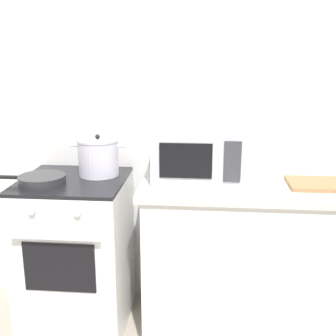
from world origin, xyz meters
The scene contains 8 objects.
back_wall centered at (0.30, 0.97, 1.25)m, with size 4.40×0.10×2.50m, color silver.
lower_cabinet_right centered at (0.90, 0.62, 0.44)m, with size 1.64×0.56×0.88m, color white.
countertop_right centered at (0.90, 0.62, 0.90)m, with size 1.70×0.60×0.04m, color beige.
stove centered at (-0.35, 0.60, 0.46)m, with size 0.60×0.64×0.92m.
stock_pot centered at (-0.22, 0.70, 1.03)m, with size 0.33×0.24×0.24m.
frying_pan centered at (-0.49, 0.49, 0.95)m, with size 0.46×0.26×0.05m.
microwave centered at (0.37, 0.68, 1.07)m, with size 0.50×0.37×0.30m.
cutting_board centered at (1.04, 0.60, 0.93)m, with size 0.36×0.26×0.02m, color #997047.
Camera 1 is at (0.41, -1.69, 1.62)m, focal length 45.60 mm.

